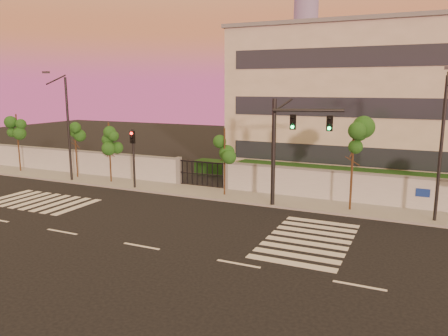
{
  "coord_description": "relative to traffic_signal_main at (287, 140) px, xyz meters",
  "views": [
    {
      "loc": [
        11.78,
        -16.24,
        7.49
      ],
      "look_at": [
        1.55,
        6.0,
        2.89
      ],
      "focal_mm": 35.0,
      "sensor_mm": 36.0,
      "label": 1
    }
  ],
  "objects": [
    {
      "name": "hedge_row",
      "position": [
        -3.11,
        5.52,
        -3.44
      ],
      "size": [
        41.0,
        4.25,
        1.8
      ],
      "color": "#113815",
      "rests_on": "ground"
    },
    {
      "name": "street_tree_e",
      "position": [
        3.8,
        0.9,
        -0.29
      ],
      "size": [
        1.64,
        1.31,
        5.4
      ],
      "color": "#382314",
      "rests_on": "ground"
    },
    {
      "name": "sidewalk",
      "position": [
        -4.28,
        1.28,
        -4.19
      ],
      "size": [
        60.0,
        3.0,
        0.15
      ],
      "primitive_type": "cube",
      "color": "gray",
      "rests_on": "ground"
    },
    {
      "name": "ground",
      "position": [
        -4.28,
        -9.22,
        -4.26
      ],
      "size": [
        120.0,
        120.0,
        0.0
      ],
      "primitive_type": "plane",
      "color": "black",
      "rests_on": "ground"
    },
    {
      "name": "perimeter_wall",
      "position": [
        -4.18,
        2.78,
        -3.19
      ],
      "size": [
        60.0,
        0.36,
        2.2
      ],
      "color": "#AAADB2",
      "rests_on": "ground"
    },
    {
      "name": "institutional_building",
      "position": [
        4.72,
        12.77,
        1.89
      ],
      "size": [
        24.4,
        12.4,
        12.25
      ],
      "color": "#B6B09A",
      "rests_on": "ground"
    },
    {
      "name": "street_tree_c",
      "position": [
        -14.46,
        1.19,
        -0.77
      ],
      "size": [
        1.45,
        1.16,
        4.75
      ],
      "color": "#382314",
      "rests_on": "ground"
    },
    {
      "name": "street_tree_d",
      "position": [
        -4.65,
        1.12,
        -0.8
      ],
      "size": [
        1.37,
        1.09,
        4.71
      ],
      "color": "#382314",
      "rests_on": "ground"
    },
    {
      "name": "streetlight_west",
      "position": [
        -17.73,
        0.17,
        0.36
      ],
      "size": [
        0.51,
        2.06,
        8.55
      ],
      "color": "black",
      "rests_on": "ground"
    },
    {
      "name": "road_markings",
      "position": [
        -5.86,
        -5.46,
        -4.25
      ],
      "size": [
        57.0,
        7.62,
        0.02
      ],
      "color": "silver",
      "rests_on": "ground"
    },
    {
      "name": "street_tree_b",
      "position": [
        -18.13,
        1.45,
        -0.86
      ],
      "size": [
        1.37,
        1.09,
        4.62
      ],
      "color": "#382314",
      "rests_on": "ground"
    },
    {
      "name": "streetlight_east",
      "position": [
        8.41,
        0.45,
        0.3
      ],
      "size": [
        0.5,
        2.03,
        8.44
      ],
      "color": "black",
      "rests_on": "ground"
    },
    {
      "name": "street_tree_a",
      "position": [
        -24.64,
        1.42,
        -0.49
      ],
      "size": [
        1.49,
        1.19,
        5.13
      ],
      "color": "#382314",
      "rests_on": "ground"
    },
    {
      "name": "traffic_signal_main",
      "position": [
        0.0,
        0.0,
        0.0
      ],
      "size": [
        4.19,
        1.45,
        6.74
      ],
      "rotation": [
        0.0,
        0.0,
        0.32
      ],
      "color": "black",
      "rests_on": "ground"
    },
    {
      "name": "traffic_signal_secondary",
      "position": [
        -11.57,
        0.24,
        -1.42
      ],
      "size": [
        0.35,
        0.34,
        4.47
      ],
      "rotation": [
        0.0,
        0.0,
        0.31
      ],
      "color": "black",
      "rests_on": "ground"
    },
    {
      "name": "distant_skyscraper",
      "position": [
        -69.28,
        270.78,
        57.72
      ],
      "size": [
        16.0,
        16.0,
        118.0
      ],
      "color": "slate",
      "rests_on": "ground"
    }
  ]
}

